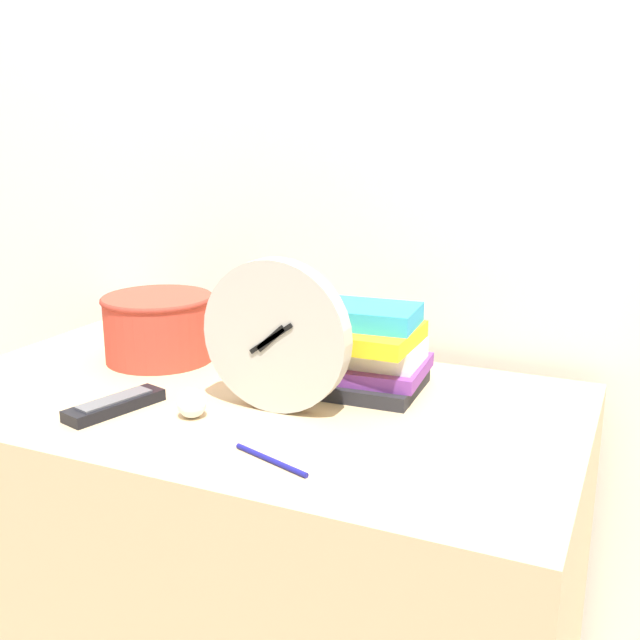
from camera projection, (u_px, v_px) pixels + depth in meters
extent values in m
cube|color=silver|center=(334.00, 134.00, 1.57)|extent=(6.00, 0.04, 2.40)
cube|color=tan|center=(250.00, 580.00, 1.43)|extent=(1.17, 0.66, 0.75)
cylinder|color=#B7B2A8|center=(276.00, 336.00, 1.24)|extent=(0.26, 0.03, 0.26)
cylinder|color=white|center=(273.00, 337.00, 1.23)|extent=(0.23, 0.01, 0.23)
cube|color=black|center=(271.00, 338.00, 1.22)|extent=(0.05, 0.01, 0.05)
cube|color=black|center=(271.00, 338.00, 1.22)|extent=(0.08, 0.01, 0.06)
cylinder|color=black|center=(271.00, 338.00, 1.22)|extent=(0.01, 0.00, 0.01)
cube|color=#232328|center=(363.00, 382.00, 1.37)|extent=(0.21, 0.19, 0.03)
cube|color=#7A3899|center=(365.00, 366.00, 1.37)|extent=(0.23, 0.19, 0.03)
cube|color=white|center=(357.00, 349.00, 1.37)|extent=(0.24, 0.14, 0.04)
cube|color=yellow|center=(356.00, 334.00, 1.34)|extent=(0.22, 0.18, 0.03)
cube|color=#2D9ED1|center=(365.00, 315.00, 1.35)|extent=(0.20, 0.14, 0.04)
cylinder|color=#C63D2D|center=(159.00, 328.00, 1.52)|extent=(0.22, 0.22, 0.13)
torus|color=#9F3024|center=(157.00, 299.00, 1.51)|extent=(0.23, 0.23, 0.01)
cube|color=black|center=(115.00, 405.00, 1.26)|extent=(0.10, 0.18, 0.02)
cube|color=#59595E|center=(114.00, 399.00, 1.26)|extent=(0.07, 0.14, 0.00)
sphere|color=white|center=(192.00, 403.00, 1.23)|extent=(0.05, 0.05, 0.05)
cylinder|color=navy|center=(271.00, 460.00, 1.07)|extent=(0.14, 0.05, 0.01)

